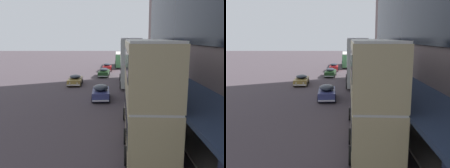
# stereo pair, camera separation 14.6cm
# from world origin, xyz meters

# --- Properties ---
(transit_bus_kerbside_front) EXTENTS (2.84, 10.98, 3.14)m
(transit_bus_kerbside_front) POSITION_xyz_m (3.75, 53.44, 1.80)
(transit_bus_kerbside_front) COLOR #4A9A5D
(transit_bus_kerbside_front) RESTS_ON ground
(transit_bus_kerbside_rear) EXTENTS (2.99, 11.23, 6.49)m
(transit_bus_kerbside_rear) POSITION_xyz_m (3.79, 11.54, 3.49)
(transit_bus_kerbside_rear) COLOR tan
(transit_bus_kerbside_rear) RESTS_ON ground
(transit_bus_kerbside_far) EXTENTS (3.03, 9.95, 6.54)m
(transit_bus_kerbside_far) POSITION_xyz_m (4.19, 30.96, 3.52)
(transit_bus_kerbside_far) COLOR silver
(transit_bus_kerbside_far) RESTS_ON ground
(sedan_second_near) EXTENTS (2.00, 4.44, 1.66)m
(sedan_second_near) POSITION_xyz_m (0.48, 22.28, 0.81)
(sedan_second_near) COLOR navy
(sedan_second_near) RESTS_ON ground
(sedan_oncoming_front) EXTENTS (2.00, 4.77, 1.48)m
(sedan_oncoming_front) POSITION_xyz_m (0.29, 38.42, 0.74)
(sedan_oncoming_front) COLOR #1E401D
(sedan_oncoming_front) RESTS_ON ground
(sedan_far_back) EXTENTS (2.03, 4.32, 1.43)m
(sedan_far_back) POSITION_xyz_m (-3.53, 30.67, 0.72)
(sedan_far_back) COLOR olive
(sedan_far_back) RESTS_ON ground
(sedan_oncoming_rear) EXTENTS (1.86, 4.38, 1.55)m
(sedan_oncoming_rear) POSITION_xyz_m (0.71, 45.69, 0.77)
(sedan_oncoming_rear) COLOR #B41E22
(sedan_oncoming_rear) RESTS_ON ground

